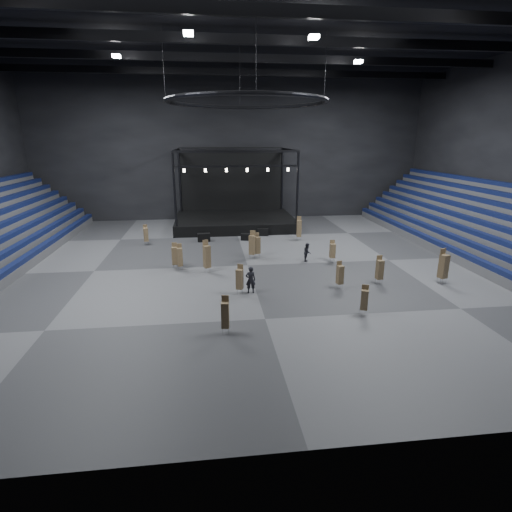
{
  "coord_description": "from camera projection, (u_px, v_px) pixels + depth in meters",
  "views": [
    {
      "loc": [
        -3.15,
        -31.99,
        10.37
      ],
      "look_at": [
        0.48,
        -2.0,
        1.4
      ],
      "focal_mm": 28.0,
      "sensor_mm": 36.0,
      "label": 1
    }
  ],
  "objects": [
    {
      "name": "chair_stack_3",
      "position": [
        252.0,
        244.0,
        35.3
      ],
      "size": [
        0.65,
        0.65,
        2.53
      ],
      "rotation": [
        0.0,
        0.0,
        -0.42
      ],
      "color": "silver",
      "rests_on": "floor"
    },
    {
      "name": "chair_stack_8",
      "position": [
        258.0,
        245.0,
        35.76
      ],
      "size": [
        0.52,
        0.52,
        2.25
      ],
      "rotation": [
        0.0,
        0.0,
        0.25
      ],
      "color": "silver",
      "rests_on": "floor"
    },
    {
      "name": "chair_stack_9",
      "position": [
        180.0,
        257.0,
        32.31
      ],
      "size": [
        0.48,
        0.48,
        2.2
      ],
      "rotation": [
        0.0,
        0.0,
        0.16
      ],
      "color": "silver",
      "rests_on": "floor"
    },
    {
      "name": "roof_girders",
      "position": [
        246.0,
        39.0,
        28.87
      ],
      "size": [
        49.0,
        30.35,
        0.7
      ],
      "color": "black",
      "rests_on": "ceiling"
    },
    {
      "name": "floodlights",
      "position": [
        252.0,
        35.0,
        25.23
      ],
      "size": [
        28.6,
        16.6,
        0.25
      ],
      "color": "white",
      "rests_on": "roof_girders"
    },
    {
      "name": "chair_stack_6",
      "position": [
        332.0,
        250.0,
        34.44
      ],
      "size": [
        0.47,
        0.47,
        1.92
      ],
      "rotation": [
        0.0,
        0.0,
        -0.05
      ],
      "color": "silver",
      "rests_on": "floor"
    },
    {
      "name": "ceiling",
      "position": [
        246.0,
        27.0,
        28.64
      ],
      "size": [
        50.0,
        42.0,
        0.2
      ],
      "primitive_type": "cube",
      "color": "black",
      "rests_on": "wall_back"
    },
    {
      "name": "chair_stack_11",
      "position": [
        380.0,
        269.0,
        29.22
      ],
      "size": [
        0.49,
        0.49,
        2.15
      ],
      "rotation": [
        0.0,
        0.0,
        0.08
      ],
      "color": "silver",
      "rests_on": "floor"
    },
    {
      "name": "chair_stack_4",
      "position": [
        443.0,
        266.0,
        29.2
      ],
      "size": [
        0.67,
        0.67,
        2.64
      ],
      "rotation": [
        0.0,
        0.0,
        0.31
      ],
      "color": "silver",
      "rests_on": "floor"
    },
    {
      "name": "wall_back",
      "position": [
        231.0,
        149.0,
        51.18
      ],
      "size": [
        50.0,
        0.2,
        18.0
      ],
      "primitive_type": "cube",
      "color": "black",
      "rests_on": "ground"
    },
    {
      "name": "chair_stack_2",
      "position": [
        207.0,
        256.0,
        31.67
      ],
      "size": [
        0.64,
        0.64,
        2.64
      ],
      "rotation": [
        0.0,
        0.0,
        0.43
      ],
      "color": "silver",
      "rests_on": "floor"
    },
    {
      "name": "crew_member",
      "position": [
        307.0,
        252.0,
        34.7
      ],
      "size": [
        0.83,
        0.94,
        1.62
      ],
      "primitive_type": "imported",
      "rotation": [
        0.0,
        0.0,
        1.25
      ],
      "color": "black",
      "rests_on": "floor"
    },
    {
      "name": "bleachers_right",
      "position": [
        501.0,
        238.0,
        35.91
      ],
      "size": [
        7.2,
        40.0,
        6.4
      ],
      "color": "#525254",
      "rests_on": "floor"
    },
    {
      "name": "flight_case_mid",
      "position": [
        246.0,
        237.0,
        42.0
      ],
      "size": [
        1.14,
        0.73,
        0.7
      ],
      "primitive_type": "cube",
      "rotation": [
        0.0,
        0.0,
        -0.21
      ],
      "color": "black",
      "rests_on": "floor"
    },
    {
      "name": "floor",
      "position": [
        248.0,
        265.0,
        33.76
      ],
      "size": [
        50.0,
        50.0,
        0.0
      ],
      "primitive_type": "plane",
      "color": "#515154",
      "rests_on": "ground"
    },
    {
      "name": "flight_case_right",
      "position": [
        263.0,
        232.0,
        43.93
      ],
      "size": [
        1.28,
        0.75,
        0.81
      ],
      "primitive_type": "cube",
      "rotation": [
        0.0,
        0.0,
        -0.12
      ],
      "color": "black",
      "rests_on": "floor"
    },
    {
      "name": "wall_front",
      "position": [
        320.0,
        188.0,
        11.21
      ],
      "size": [
        50.0,
        0.2,
        18.0
      ],
      "primitive_type": "cube",
      "color": "black",
      "rests_on": "ground"
    },
    {
      "name": "chair_stack_13",
      "position": [
        299.0,
        228.0,
        41.74
      ],
      "size": [
        0.49,
        0.49,
        2.53
      ],
      "rotation": [
        0.0,
        0.0,
        -0.07
      ],
      "color": "silver",
      "rests_on": "floor"
    },
    {
      "name": "stage",
      "position": [
        234.0,
        214.0,
        48.8
      ],
      "size": [
        14.0,
        10.0,
        9.2
      ],
      "color": "black",
      "rests_on": "floor"
    },
    {
      "name": "truss_ring",
      "position": [
        247.0,
        101.0,
        30.06
      ],
      "size": [
        12.3,
        12.3,
        5.15
      ],
      "color": "black",
      "rests_on": "ceiling"
    },
    {
      "name": "chair_stack_0",
      "position": [
        240.0,
        279.0,
        27.35
      ],
      "size": [
        0.57,
        0.57,
        2.09
      ],
      "rotation": [
        0.0,
        0.0,
        -0.42
      ],
      "color": "silver",
      "rests_on": "floor"
    },
    {
      "name": "flight_case_left",
      "position": [
        204.0,
        237.0,
        41.45
      ],
      "size": [
        1.32,
        0.72,
        0.86
      ],
      "primitive_type": "cube",
      "rotation": [
        0.0,
        0.0,
        0.06
      ],
      "color": "black",
      "rests_on": "floor"
    },
    {
      "name": "chair_stack_5",
      "position": [
        340.0,
        274.0,
        28.35
      ],
      "size": [
        0.5,
        0.5,
        2.02
      ],
      "rotation": [
        0.0,
        0.0,
        0.23
      ],
      "color": "silver",
      "rests_on": "floor"
    },
    {
      "name": "chair_stack_7",
      "position": [
        175.0,
        255.0,
        32.64
      ],
      "size": [
        0.46,
        0.46,
        2.18
      ],
      "rotation": [
        0.0,
        0.0,
        -0.03
      ],
      "color": "silver",
      "rests_on": "floor"
    },
    {
      "name": "man_center",
      "position": [
        251.0,
        280.0,
        27.53
      ],
      "size": [
        0.7,
        0.46,
        1.9
      ],
      "primitive_type": "imported",
      "rotation": [
        0.0,
        0.0,
        3.15
      ],
      "color": "black",
      "rests_on": "floor"
    },
    {
      "name": "chair_stack_12",
      "position": [
        364.0,
        299.0,
        24.09
      ],
      "size": [
        0.56,
        0.56,
        1.89
      ],
      "rotation": [
        0.0,
        0.0,
        -0.39
      ],
      "color": "silver",
      "rests_on": "floor"
    },
    {
      "name": "chair_stack_10",
      "position": [
        146.0,
        234.0,
        39.99
      ],
      "size": [
        0.53,
        0.53,
        2.05
      ],
      "rotation": [
        0.0,
        0.0,
        0.27
      ],
      "color": "silver",
      "rests_on": "floor"
    },
    {
      "name": "chair_stack_1",
      "position": [
        225.0,
        314.0,
        21.75
      ],
      "size": [
        0.47,
        0.47,
        2.18
      ],
      "rotation": [
        0.0,
        0.0,
        -0.14
      ],
      "color": "silver",
      "rests_on": "floor"
    }
  ]
}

